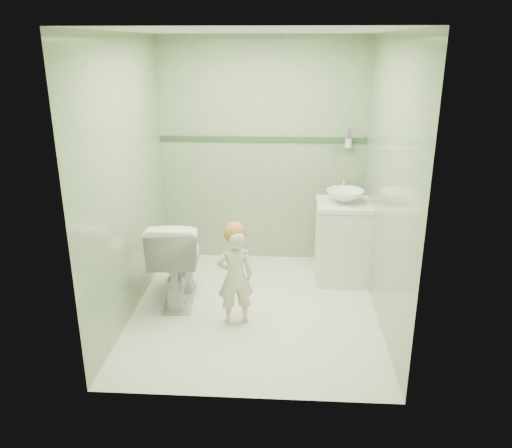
{
  "coord_description": "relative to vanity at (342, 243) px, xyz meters",
  "views": [
    {
      "loc": [
        0.27,
        -4.18,
        2.31
      ],
      "look_at": [
        0.0,
        0.15,
        0.78
      ],
      "focal_mm": 36.08,
      "sensor_mm": 36.0,
      "label": 1
    }
  ],
  "objects": [
    {
      "name": "toilet",
      "position": [
        -1.58,
        -0.53,
        0.01
      ],
      "size": [
        0.53,
        0.85,
        0.83
      ],
      "primitive_type": "imported",
      "rotation": [
        0.0,
        0.0,
        3.22
      ],
      "color": "white",
      "rests_on": "ground"
    },
    {
      "name": "cup_holder",
      "position": [
        0.05,
        0.48,
        0.93
      ],
      "size": [
        0.26,
        0.07,
        0.21
      ],
      "color": "silver",
      "rests_on": "room_shell"
    },
    {
      "name": "vanity",
      "position": [
        0.0,
        0.0,
        0.0
      ],
      "size": [
        0.52,
        0.5,
        0.8
      ],
      "primitive_type": "cube",
      "color": "silver",
      "rests_on": "ground"
    },
    {
      "name": "trim_stripe",
      "position": [
        -0.84,
        0.54,
        0.95
      ],
      "size": [
        2.2,
        0.02,
        0.05
      ],
      "primitive_type": "cube",
      "color": "#325435",
      "rests_on": "room_shell"
    },
    {
      "name": "room_shell",
      "position": [
        -0.84,
        -0.7,
        0.8
      ],
      "size": [
        2.5,
        2.54,
        2.4
      ],
      "color": "#7EA172",
      "rests_on": "ground"
    },
    {
      "name": "teal_toothbrush",
      "position": [
        -0.89,
        -1.03,
        0.3
      ],
      "size": [
        0.11,
        0.14,
        0.08
      ],
      "color": "teal",
      "rests_on": "toddler"
    },
    {
      "name": "hair_cap",
      "position": [
        -0.99,
        -0.91,
        0.42
      ],
      "size": [
        0.19,
        0.19,
        0.19
      ],
      "primitive_type": "sphere",
      "color": "#B5703B",
      "rests_on": "toddler"
    },
    {
      "name": "basin",
      "position": [
        0.0,
        0.0,
        0.49
      ],
      "size": [
        0.37,
        0.37,
        0.13
      ],
      "primitive_type": "imported",
      "color": "white",
      "rests_on": "counter"
    },
    {
      "name": "counter",
      "position": [
        0.0,
        0.0,
        0.41
      ],
      "size": [
        0.54,
        0.52,
        0.04
      ],
      "primitive_type": "cube",
      "color": "white",
      "rests_on": "vanity"
    },
    {
      "name": "ground",
      "position": [
        -0.84,
        -0.7,
        -0.4
      ],
      "size": [
        2.5,
        2.5,
        0.0
      ],
      "primitive_type": "plane",
      "color": "white",
      "rests_on": "ground"
    },
    {
      "name": "faucet",
      "position": [
        0.0,
        0.19,
        0.57
      ],
      "size": [
        0.03,
        0.13,
        0.18
      ],
      "color": "silver",
      "rests_on": "counter"
    },
    {
      "name": "toddler",
      "position": [
        -0.99,
        -0.93,
        0.03
      ],
      "size": [
        0.36,
        0.28,
        0.86
      ],
      "primitive_type": "imported",
      "rotation": [
        0.0,
        0.0,
        3.4
      ],
      "color": "beige",
      "rests_on": "ground"
    }
  ]
}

